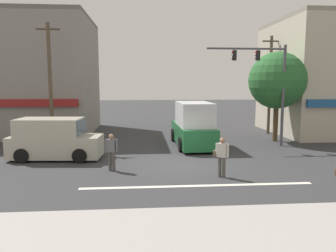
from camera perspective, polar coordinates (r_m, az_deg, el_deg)
The scene contains 12 objects.
ground_plane at distance 16.13m, azimuth 3.10°, elevation -6.55°, with size 120.00×120.00×0.00m, color #333335.
lane_marking_stripe at distance 12.80m, azimuth 5.23°, elevation -10.32°, with size 9.00×0.24×0.01m, color silver.
sidewalk_curb at distance 8.26m, azimuth 11.53°, elevation -20.34°, with size 40.00×5.00×0.16m, color #9E9993.
building_left_block at distance 28.61m, azimuth -26.43°, elevation 7.83°, with size 13.25×8.81×8.92m.
street_tree at distance 23.06m, azimuth 18.49°, elevation 7.51°, with size 3.77×3.77×5.97m.
utility_pole_near_left at distance 21.32m, azimuth -19.82°, elevation 7.02°, with size 1.40×0.22×7.49m.
utility_pole_far_right at distance 26.41m, azimuth 17.33°, elevation 7.06°, with size 1.40×0.22×7.43m.
traffic_light_mast at distance 21.00m, azimuth 17.08°, elevation 7.90°, with size 4.89×0.25×6.20m.
van_approaching_near at distance 17.90m, azimuth -19.19°, elevation -2.27°, with size 4.73×2.31×2.11m.
box_truck_crossing_rightbound at distance 20.28m, azimuth 4.42°, elevation -0.05°, with size 2.36×5.65×2.75m.
pedestrian_mid_crossing at distance 14.83m, azimuth -9.80°, elevation -4.14°, with size 0.55×0.31×1.67m.
pedestrian_far_side at distance 13.83m, azimuth 9.30°, elevation -4.97°, with size 0.62×0.55×1.67m.
Camera 1 is at (-2.12, -15.50, 3.92)m, focal length 35.00 mm.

